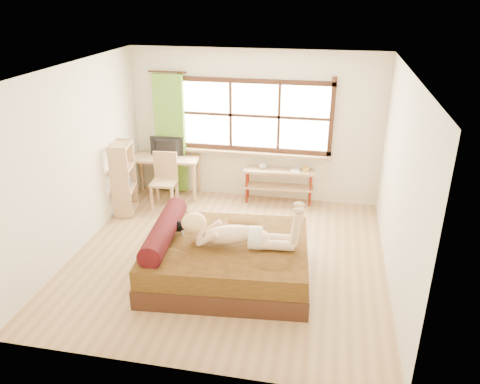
% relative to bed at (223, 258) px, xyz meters
% --- Properties ---
extents(floor, '(4.50, 4.50, 0.00)m').
position_rel_bed_xyz_m(floor, '(-0.04, 0.50, -0.29)').
color(floor, '#9E754C').
rests_on(floor, ground).
extents(ceiling, '(4.50, 4.50, 0.00)m').
position_rel_bed_xyz_m(ceiling, '(-0.04, 0.50, 2.41)').
color(ceiling, white).
rests_on(ceiling, wall_back).
extents(wall_back, '(4.50, 0.00, 4.50)m').
position_rel_bed_xyz_m(wall_back, '(-0.04, 2.75, 1.06)').
color(wall_back, silver).
rests_on(wall_back, floor).
extents(wall_front, '(4.50, 0.00, 4.50)m').
position_rel_bed_xyz_m(wall_front, '(-0.04, -1.75, 1.06)').
color(wall_front, silver).
rests_on(wall_front, floor).
extents(wall_left, '(0.00, 4.50, 4.50)m').
position_rel_bed_xyz_m(wall_left, '(-2.29, 0.50, 1.06)').
color(wall_left, silver).
rests_on(wall_left, floor).
extents(wall_right, '(0.00, 4.50, 4.50)m').
position_rel_bed_xyz_m(wall_right, '(2.21, 0.50, 1.06)').
color(wall_right, silver).
rests_on(wall_right, floor).
extents(window, '(2.80, 0.16, 1.46)m').
position_rel_bed_xyz_m(window, '(-0.04, 2.72, 1.22)').
color(window, '#FFEDBF').
rests_on(window, wall_back).
extents(curtain, '(0.55, 0.10, 2.20)m').
position_rel_bed_xyz_m(curtain, '(-1.59, 2.63, 0.86)').
color(curtain, '#4B8C26').
rests_on(curtain, wall_back).
extents(bed, '(2.31, 1.92, 0.82)m').
position_rel_bed_xyz_m(bed, '(0.00, 0.00, 0.00)').
color(bed, black).
rests_on(bed, floor).
extents(woman, '(1.55, 0.57, 0.65)m').
position_rel_bed_xyz_m(woman, '(0.20, -0.05, 0.57)').
color(woman, beige).
rests_on(woman, bed).
extents(kitten, '(0.33, 0.16, 0.26)m').
position_rel_bed_xyz_m(kitten, '(-0.67, 0.10, 0.38)').
color(kitten, black).
rests_on(kitten, bed).
extents(desk, '(1.27, 0.66, 0.77)m').
position_rel_bed_xyz_m(desk, '(-1.65, 2.45, 0.37)').
color(desk, '#A08057').
rests_on(desk, floor).
extents(monitor, '(0.62, 0.13, 0.36)m').
position_rel_bed_xyz_m(monitor, '(-1.65, 2.50, 0.65)').
color(monitor, black).
rests_on(monitor, desk).
extents(chair, '(0.46, 0.46, 0.96)m').
position_rel_bed_xyz_m(chair, '(-1.56, 2.08, 0.24)').
color(chair, '#A08057').
rests_on(chair, floor).
extents(pipe_shelf, '(1.27, 0.40, 0.71)m').
position_rel_bed_xyz_m(pipe_shelf, '(0.46, 2.57, 0.17)').
color(pipe_shelf, '#A08057').
rests_on(pipe_shelf, floor).
extents(cup, '(0.13, 0.13, 0.10)m').
position_rel_bed_xyz_m(cup, '(0.14, 2.57, 0.38)').
color(cup, gray).
rests_on(cup, pipe_shelf).
extents(book, '(0.18, 0.24, 0.02)m').
position_rel_bed_xyz_m(book, '(0.64, 2.57, 0.34)').
color(book, gray).
rests_on(book, pipe_shelf).
extents(bookshelf, '(0.41, 0.60, 1.26)m').
position_rel_bed_xyz_m(bookshelf, '(-2.12, 1.63, 0.35)').
color(bookshelf, '#A08057').
rests_on(bookshelf, floor).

